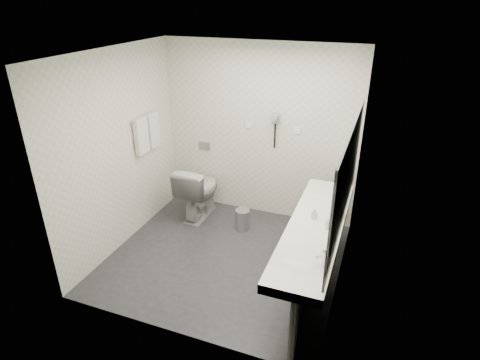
% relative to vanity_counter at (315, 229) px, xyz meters
% --- Properties ---
extents(floor, '(2.80, 2.80, 0.00)m').
position_rel_vanity_counter_xyz_m(floor, '(-1.12, 0.20, -0.80)').
color(floor, '#29292E').
rests_on(floor, ground).
extents(ceiling, '(2.80, 2.80, 0.00)m').
position_rel_vanity_counter_xyz_m(ceiling, '(-1.12, 0.20, 1.70)').
color(ceiling, white).
rests_on(ceiling, wall_back).
extents(wall_back, '(2.80, 0.00, 2.80)m').
position_rel_vanity_counter_xyz_m(wall_back, '(-1.12, 1.50, 0.45)').
color(wall_back, silver).
rests_on(wall_back, floor).
extents(wall_front, '(2.80, 0.00, 2.80)m').
position_rel_vanity_counter_xyz_m(wall_front, '(-1.12, -1.10, 0.45)').
color(wall_front, silver).
rests_on(wall_front, floor).
extents(wall_left, '(0.00, 2.60, 2.60)m').
position_rel_vanity_counter_xyz_m(wall_left, '(-2.52, 0.20, 0.45)').
color(wall_left, silver).
rests_on(wall_left, floor).
extents(wall_right, '(0.00, 2.60, 2.60)m').
position_rel_vanity_counter_xyz_m(wall_right, '(0.27, 0.20, 0.45)').
color(wall_right, silver).
rests_on(wall_right, floor).
extents(vanity_counter, '(0.55, 2.20, 0.10)m').
position_rel_vanity_counter_xyz_m(vanity_counter, '(0.00, 0.00, 0.00)').
color(vanity_counter, white).
rests_on(vanity_counter, floor).
extents(vanity_panel, '(0.03, 2.15, 0.75)m').
position_rel_vanity_counter_xyz_m(vanity_panel, '(0.02, 0.00, -0.42)').
color(vanity_panel, gray).
rests_on(vanity_panel, floor).
extents(vanity_post_near, '(0.06, 0.06, 0.75)m').
position_rel_vanity_counter_xyz_m(vanity_post_near, '(0.05, -1.04, -0.42)').
color(vanity_post_near, silver).
rests_on(vanity_post_near, floor).
extents(vanity_post_far, '(0.06, 0.06, 0.75)m').
position_rel_vanity_counter_xyz_m(vanity_post_far, '(0.05, 1.04, -0.42)').
color(vanity_post_far, silver).
rests_on(vanity_post_far, floor).
extents(mirror, '(0.02, 2.20, 1.05)m').
position_rel_vanity_counter_xyz_m(mirror, '(0.26, 0.00, 0.65)').
color(mirror, '#B2BCC6').
rests_on(mirror, wall_right).
extents(basin_near, '(0.40, 0.31, 0.05)m').
position_rel_vanity_counter_xyz_m(basin_near, '(0.00, -0.65, 0.04)').
color(basin_near, white).
rests_on(basin_near, vanity_counter).
extents(basin_far, '(0.40, 0.31, 0.05)m').
position_rel_vanity_counter_xyz_m(basin_far, '(0.00, 0.65, 0.04)').
color(basin_far, white).
rests_on(basin_far, vanity_counter).
extents(faucet_near, '(0.04, 0.04, 0.15)m').
position_rel_vanity_counter_xyz_m(faucet_near, '(0.19, -0.65, 0.12)').
color(faucet_near, silver).
rests_on(faucet_near, vanity_counter).
extents(faucet_far, '(0.04, 0.04, 0.15)m').
position_rel_vanity_counter_xyz_m(faucet_far, '(0.19, 0.65, 0.12)').
color(faucet_far, silver).
rests_on(faucet_far, vanity_counter).
extents(soap_bottle_a, '(0.06, 0.06, 0.12)m').
position_rel_vanity_counter_xyz_m(soap_bottle_a, '(-0.04, 0.14, 0.11)').
color(soap_bottle_a, silver).
rests_on(soap_bottle_a, vanity_counter).
extents(soap_bottle_c, '(0.06, 0.06, 0.13)m').
position_rel_vanity_counter_xyz_m(soap_bottle_c, '(0.13, -0.03, 0.12)').
color(soap_bottle_c, silver).
rests_on(soap_bottle_c, vanity_counter).
extents(glass_left, '(0.07, 0.07, 0.12)m').
position_rel_vanity_counter_xyz_m(glass_left, '(0.20, 0.24, 0.11)').
color(glass_left, silver).
rests_on(glass_left, vanity_counter).
extents(glass_right, '(0.07, 0.07, 0.12)m').
position_rel_vanity_counter_xyz_m(glass_right, '(0.23, 0.28, 0.11)').
color(glass_right, silver).
rests_on(glass_right, vanity_counter).
extents(toilet, '(0.47, 0.81, 0.81)m').
position_rel_vanity_counter_xyz_m(toilet, '(-1.89, 1.05, -0.39)').
color(toilet, white).
rests_on(toilet, floor).
extents(flush_plate, '(0.18, 0.02, 0.12)m').
position_rel_vanity_counter_xyz_m(flush_plate, '(-1.98, 1.49, 0.15)').
color(flush_plate, '#B2B5BA').
rests_on(flush_plate, wall_back).
extents(pedal_bin, '(0.21, 0.21, 0.28)m').
position_rel_vanity_counter_xyz_m(pedal_bin, '(-1.15, 0.92, -0.66)').
color(pedal_bin, '#B2B5BA').
rests_on(pedal_bin, floor).
extents(bin_lid, '(0.20, 0.20, 0.02)m').
position_rel_vanity_counter_xyz_m(bin_lid, '(-1.15, 0.92, -0.51)').
color(bin_lid, '#B2B5BA').
rests_on(bin_lid, pedal_bin).
extents(towel_rail, '(0.02, 0.62, 0.02)m').
position_rel_vanity_counter_xyz_m(towel_rail, '(-2.47, 0.75, 0.75)').
color(towel_rail, silver).
rests_on(towel_rail, wall_left).
extents(towel_near, '(0.07, 0.24, 0.48)m').
position_rel_vanity_counter_xyz_m(towel_near, '(-2.46, 0.61, 0.53)').
color(towel_near, white).
rests_on(towel_near, towel_rail).
extents(towel_far, '(0.07, 0.24, 0.48)m').
position_rel_vanity_counter_xyz_m(towel_far, '(-2.46, 0.89, 0.53)').
color(towel_far, white).
rests_on(towel_far, towel_rail).
extents(dryer_cradle, '(0.10, 0.04, 0.14)m').
position_rel_vanity_counter_xyz_m(dryer_cradle, '(-0.88, 1.47, 0.70)').
color(dryer_cradle, gray).
rests_on(dryer_cradle, wall_back).
extents(dryer_barrel, '(0.08, 0.14, 0.08)m').
position_rel_vanity_counter_xyz_m(dryer_barrel, '(-0.88, 1.40, 0.73)').
color(dryer_barrel, gray).
rests_on(dryer_barrel, dryer_cradle).
extents(dryer_cord, '(0.02, 0.02, 0.35)m').
position_rel_vanity_counter_xyz_m(dryer_cord, '(-0.88, 1.46, 0.45)').
color(dryer_cord, black).
rests_on(dryer_cord, dryer_cradle).
extents(switch_plate_a, '(0.09, 0.02, 0.09)m').
position_rel_vanity_counter_xyz_m(switch_plate_a, '(-1.27, 1.49, 0.55)').
color(switch_plate_a, white).
rests_on(switch_plate_a, wall_back).
extents(switch_plate_b, '(0.09, 0.02, 0.09)m').
position_rel_vanity_counter_xyz_m(switch_plate_b, '(-0.57, 1.49, 0.55)').
color(switch_plate_b, white).
rests_on(switch_plate_b, wall_back).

